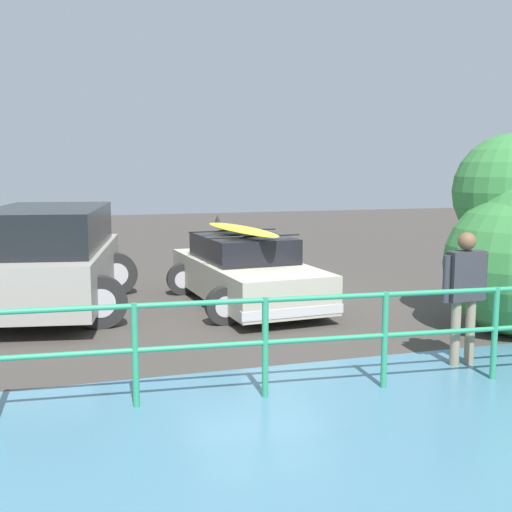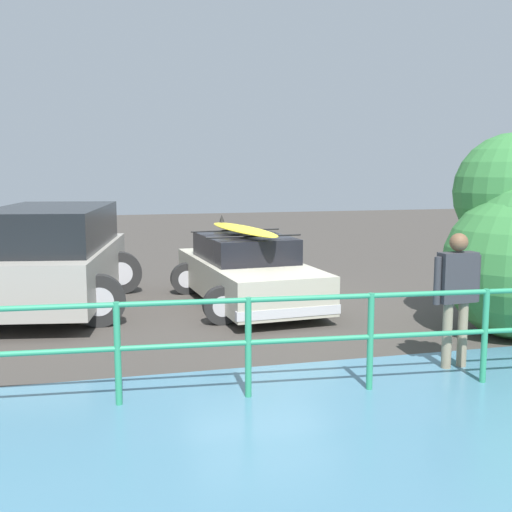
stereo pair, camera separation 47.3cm
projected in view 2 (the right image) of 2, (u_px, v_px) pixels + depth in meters
The scene contains 5 objects.
ground_plane at pixel (259, 306), 11.32m from camera, with size 44.00×44.00×0.02m, color #423D38.
sedan_car at pixel (247, 271), 11.40m from camera, with size 2.45×4.19×1.50m.
suv_car at pixel (53, 256), 10.96m from camera, with size 3.15×4.62×1.76m.
person_bystander at pixel (457, 288), 7.73m from camera, with size 0.64×0.22×1.65m.
railing_fence at pixel (371, 327), 6.99m from camera, with size 8.17×0.72×1.08m.
Camera 2 is at (2.81, 10.73, 2.45)m, focal length 45.00 mm.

